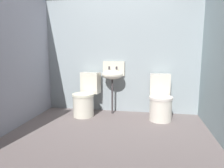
# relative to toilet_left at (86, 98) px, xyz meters

# --- Properties ---
(ground_plane) EXTENTS (3.35, 2.92, 0.08)m
(ground_plane) POSITION_rel_toilet_left_xyz_m (0.60, -0.91, -0.36)
(ground_plane) COLOR slate
(wall_back) EXTENTS (3.35, 0.10, 2.16)m
(wall_back) POSITION_rel_toilet_left_xyz_m (0.60, 0.40, 0.76)
(wall_back) COLOR #93A0A5
(wall_back) RESTS_ON ground
(wall_left) EXTENTS (0.10, 2.72, 2.16)m
(wall_left) POSITION_rel_toilet_left_xyz_m (-0.92, -0.81, 0.76)
(wall_left) COLOR #9698A8
(wall_left) RESTS_ON ground
(toilet_left) EXTENTS (0.49, 0.65, 0.78)m
(toilet_left) POSITION_rel_toilet_left_xyz_m (0.00, 0.00, 0.00)
(toilet_left) COLOR silver
(toilet_left) RESTS_ON ground
(toilet_right) EXTENTS (0.41, 0.60, 0.78)m
(toilet_right) POSITION_rel_toilet_left_xyz_m (1.36, -0.00, 0.00)
(toilet_right) COLOR silver
(toilet_right) RESTS_ON ground
(sink) EXTENTS (0.42, 0.35, 0.99)m
(sink) POSITION_rel_toilet_left_xyz_m (0.48, 0.19, 0.43)
(sink) COLOR #3D383A
(sink) RESTS_ON ground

